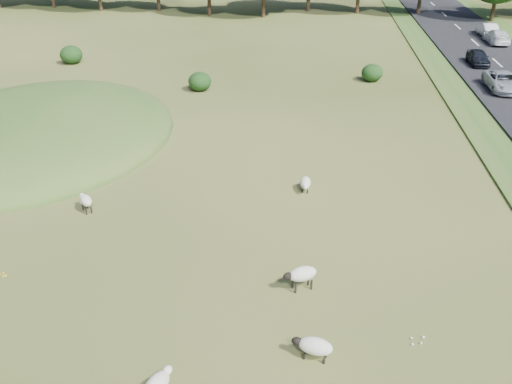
# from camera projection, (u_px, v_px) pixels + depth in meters

# --- Properties ---
(ground) EXTENTS (160.00, 160.00, 0.00)m
(ground) POSITION_uv_depth(u_px,v_px,m) (251.00, 101.00, 40.18)
(ground) COLOR #364716
(ground) RESTS_ON ground
(mound) EXTENTS (16.00, 20.00, 4.00)m
(mound) POSITION_uv_depth(u_px,v_px,m) (38.00, 136.00, 34.17)
(mound) COLOR #33561E
(mound) RESTS_ON ground
(road) EXTENTS (8.00, 150.00, 0.25)m
(road) POSITION_uv_depth(u_px,v_px,m) (504.00, 70.00, 47.19)
(road) COLOR black
(road) RESTS_ON ground
(shrubs) EXTENTS (27.26, 8.56, 1.55)m
(shrubs) POSITION_uv_depth(u_px,v_px,m) (187.00, 67.00, 45.74)
(shrubs) COLOR black
(shrubs) RESTS_ON ground
(sheep_0) EXTENTS (1.33, 0.97, 0.93)m
(sheep_0) POSITION_uv_depth(u_px,v_px,m) (302.00, 274.00, 20.34)
(sheep_0) COLOR beige
(sheep_0) RESTS_ON ground
(sheep_1) EXTENTS (1.34, 0.78, 0.75)m
(sheep_1) POSITION_uv_depth(u_px,v_px,m) (314.00, 346.00, 17.31)
(sheep_1) COLOR beige
(sheep_1) RESTS_ON ground
(sheep_3) EXTENTS (0.96, 1.08, 0.80)m
(sheep_3) POSITION_uv_depth(u_px,v_px,m) (86.00, 200.00, 25.60)
(sheep_3) COLOR beige
(sheep_3) RESTS_ON ground
(sheep_4) EXTENTS (0.53, 1.17, 0.67)m
(sheep_4) POSITION_uv_depth(u_px,v_px,m) (305.00, 183.00, 27.48)
(sheep_4) COLOR beige
(sheep_4) RESTS_ON ground
(sheep_5) EXTENTS (0.86, 1.31, 0.73)m
(sheep_5) POSITION_uv_depth(u_px,v_px,m) (157.00, 384.00, 15.96)
(sheep_5) COLOR beige
(sheep_5) RESTS_ON ground
(car_1) EXTENTS (1.84, 4.52, 1.31)m
(car_1) POSITION_uv_depth(u_px,v_px,m) (497.00, 36.00, 55.37)
(car_1) COLOR white
(car_1) RESTS_ON road
(car_2) EXTENTS (2.12, 4.60, 1.28)m
(car_2) POSITION_uv_depth(u_px,v_px,m) (503.00, 81.00, 41.45)
(car_2) COLOR #B4B8BC
(car_2) RESTS_ON road
(car_4) EXTENTS (1.41, 4.03, 1.33)m
(car_4) POSITION_uv_depth(u_px,v_px,m) (487.00, 29.00, 58.49)
(car_4) COLOR silver
(car_4) RESTS_ON road
(car_5) EXTENTS (1.45, 3.61, 1.23)m
(car_5) POSITION_uv_depth(u_px,v_px,m) (478.00, 57.00, 48.05)
(car_5) COLOR black
(car_5) RESTS_ON road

